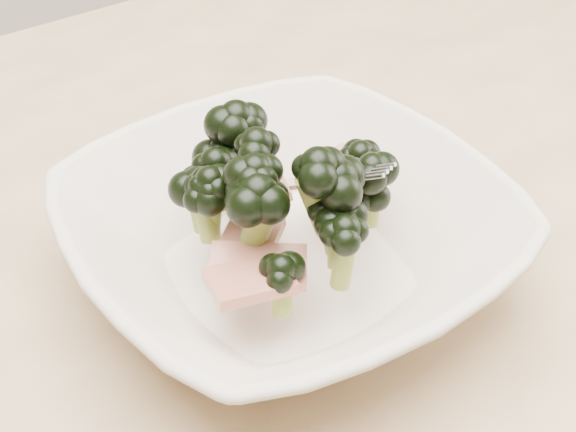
% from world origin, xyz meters
% --- Properties ---
extents(dining_table, '(1.20, 0.80, 0.75)m').
position_xyz_m(dining_table, '(0.00, 0.00, 0.65)').
color(dining_table, tan).
rests_on(dining_table, ground).
extents(broccoli_dish, '(0.28, 0.28, 0.12)m').
position_xyz_m(broccoli_dish, '(0.03, -0.05, 0.79)').
color(broccoli_dish, beige).
rests_on(broccoli_dish, dining_table).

